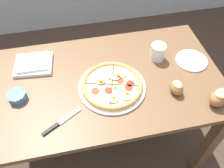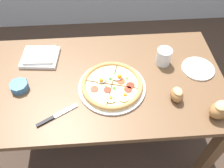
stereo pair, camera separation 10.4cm
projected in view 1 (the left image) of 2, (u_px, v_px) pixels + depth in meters
ground_plane at (102, 144)px, 1.81m from camera, size 12.00×12.00×0.00m
dining_table at (98, 94)px, 1.33m from camera, size 1.34×0.72×0.74m
pizza at (112, 85)px, 1.20m from camera, size 0.34×0.34×0.05m
ramekin_bowl at (17, 96)px, 1.16m from camera, size 0.09×0.09×0.04m
napkin_folded at (33, 64)px, 1.31m from camera, size 0.22×0.19×0.04m
bread_piece_near at (177, 87)px, 1.17m from camera, size 0.07×0.09×0.07m
bread_piece_mid at (220, 97)px, 1.12m from camera, size 0.12×0.11×0.09m
knife_main at (61, 122)px, 1.08m from camera, size 0.19×0.12×0.01m
water_glass at (158, 53)px, 1.33m from camera, size 0.08×0.08×0.09m
side_saucer at (191, 61)px, 1.34m from camera, size 0.18×0.18×0.01m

